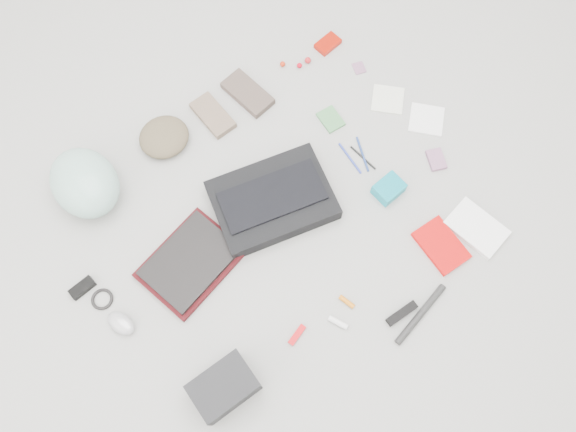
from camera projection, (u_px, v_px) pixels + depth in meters
ground_plane at (288, 221)px, 2.17m from camera, size 4.00×4.00×0.00m
messenger_bag at (272, 200)px, 2.16m from camera, size 0.51×0.42×0.07m
bag_flap at (272, 196)px, 2.12m from camera, size 0.42×0.27×0.01m
laptop_sleeve at (191, 263)px, 2.10m from camera, size 0.40×0.34×0.02m
laptop at (190, 261)px, 2.08m from camera, size 0.37×0.30×0.02m
bike_helmet at (85, 183)px, 2.13m from camera, size 0.25×0.31×0.18m
beanie at (164, 137)px, 2.26m from camera, size 0.21×0.20×0.07m
mitten_left at (213, 115)px, 2.32m from camera, size 0.11×0.20×0.03m
mitten_right at (248, 93)px, 2.36m from camera, size 0.14×0.23×0.03m
power_brick at (82, 288)px, 2.07m from camera, size 0.10×0.05×0.03m
cable_coil at (102, 299)px, 2.06m from camera, size 0.10×0.10×0.01m
mouse at (121, 323)px, 2.01m from camera, size 0.10×0.13×0.04m
camera_bag at (224, 387)px, 1.89m from camera, size 0.21×0.15×0.14m
multitool at (297, 335)px, 2.01m from camera, size 0.09×0.05×0.01m
toiletry_tube_white at (338, 322)px, 2.02m from camera, size 0.05×0.08×0.02m
toiletry_tube_orange at (347, 302)px, 2.05m from camera, size 0.03×0.07×0.02m
u_lock at (402, 313)px, 2.03m from camera, size 0.13×0.04×0.03m
bike_pump at (421, 314)px, 2.03m from camera, size 0.28×0.08×0.03m
book_red at (441, 245)px, 2.13m from camera, size 0.15×0.21×0.02m
book_white at (476, 228)px, 2.15m from camera, size 0.18×0.24×0.02m
notepad at (331, 119)px, 2.32m from camera, size 0.09×0.11×0.01m
pen_blue at (350, 158)px, 2.26m from camera, size 0.02×0.16×0.01m
pen_black at (363, 158)px, 2.26m from camera, size 0.02×0.14×0.01m
pen_navy at (362, 154)px, 2.27m from camera, size 0.07×0.15×0.01m
accordion_wallet at (389, 189)px, 2.19m from camera, size 0.12×0.10×0.06m
card_deck at (436, 160)px, 2.26m from camera, size 0.09×0.11×0.02m
napkin_top at (388, 99)px, 2.36m from camera, size 0.18×0.18×0.01m
napkin_bottom at (426, 119)px, 2.33m from camera, size 0.19×0.19×0.01m
lollipop_a at (283, 64)px, 2.41m from camera, size 0.02×0.02×0.02m
lollipop_b at (299, 65)px, 2.41m from camera, size 0.03×0.03×0.02m
lollipop_c at (308, 60)px, 2.42m from camera, size 0.03×0.03×0.03m
altoids_tin at (328, 44)px, 2.45m from camera, size 0.12×0.08×0.02m
stamp_sheet at (359, 68)px, 2.42m from camera, size 0.06×0.07×0.00m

